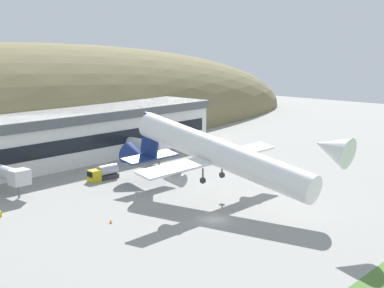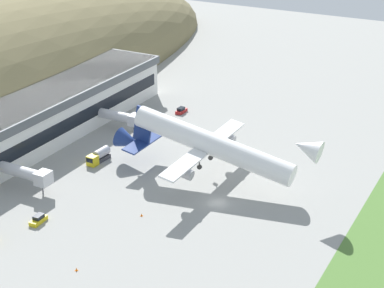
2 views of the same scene
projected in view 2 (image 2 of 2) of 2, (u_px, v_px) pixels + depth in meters
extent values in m
plane|color=gray|center=(218.00, 203.00, 135.68)|extent=(367.69, 367.69, 0.00)
cube|color=white|center=(28.00, 123.00, 160.45)|extent=(97.23, 16.90, 12.16)
cube|color=#565B60|center=(26.00, 105.00, 158.42)|extent=(98.43, 18.10, 2.19)
cube|color=black|center=(55.00, 132.00, 157.02)|extent=(93.34, 0.16, 3.40)
cylinder|color=silver|center=(22.00, 172.00, 140.09)|extent=(2.60, 12.03, 2.60)
cube|color=silver|center=(43.00, 178.00, 137.48)|extent=(3.38, 2.86, 2.86)
cylinder|color=slate|center=(42.00, 186.00, 138.51)|extent=(0.36, 0.36, 4.00)
cylinder|color=silver|center=(118.00, 116.00, 170.46)|extent=(2.60, 11.13, 2.60)
cube|color=silver|center=(135.00, 120.00, 168.05)|extent=(3.38, 2.86, 2.86)
cylinder|color=slate|center=(134.00, 127.00, 169.08)|extent=(0.36, 0.36, 4.00)
cylinder|color=white|center=(213.00, 145.00, 141.39)|extent=(4.96, 38.51, 11.51)
cone|color=white|center=(307.00, 148.00, 130.53)|extent=(4.86, 6.22, 5.74)
cone|color=navy|center=(130.00, 142.00, 152.50)|extent=(4.86, 7.20, 5.91)
cube|color=navy|center=(143.00, 125.00, 148.76)|extent=(0.50, 5.90, 9.33)
cube|color=navy|center=(143.00, 142.00, 150.65)|extent=(12.90, 3.48, 0.96)
cube|color=white|center=(205.00, 148.00, 142.70)|extent=(34.90, 3.62, 1.07)
cylinder|color=#9E9EA3|center=(185.00, 173.00, 134.64)|extent=(2.30, 3.94, 2.89)
cylinder|color=#9E9EA3|center=(227.00, 138.00, 151.48)|extent=(2.30, 3.94, 2.89)
cylinder|color=#2D2D2D|center=(199.00, 163.00, 141.51)|extent=(0.28, 0.28, 2.20)
cylinder|color=#2D2D2D|center=(199.00, 167.00, 141.96)|extent=(0.45, 1.10, 1.10)
cylinder|color=#2D2D2D|center=(211.00, 153.00, 145.90)|extent=(0.28, 0.28, 2.20)
cylinder|color=#2D2D2D|center=(211.00, 158.00, 146.35)|extent=(0.45, 1.10, 1.10)
cylinder|color=#2D2D2D|center=(268.00, 160.00, 136.05)|extent=(0.22, 0.22, 1.98)
cylinder|color=#2D2D2D|center=(268.00, 165.00, 136.46)|extent=(0.30, 0.82, 0.82)
cube|color=gold|center=(38.00, 221.00, 128.15)|extent=(4.07, 1.89, 0.92)
cube|color=black|center=(39.00, 217.00, 127.98)|extent=(2.26, 1.55, 0.75)
cube|color=#B21E1E|center=(181.00, 111.00, 183.65)|extent=(4.13, 1.90, 0.90)
cube|color=black|center=(181.00, 109.00, 183.15)|extent=(2.28, 1.58, 0.74)
cube|color=gold|center=(93.00, 161.00, 151.88)|extent=(2.28, 2.36, 2.44)
cube|color=black|center=(89.00, 161.00, 150.83)|extent=(0.17, 1.92, 1.07)
cube|color=#38383D|center=(102.00, 158.00, 154.85)|extent=(4.72, 2.25, 0.90)
cylinder|color=#B7B7BC|center=(101.00, 153.00, 154.23)|extent=(4.49, 2.36, 2.14)
cube|color=orange|center=(142.00, 216.00, 130.72)|extent=(0.52, 0.52, 0.03)
cone|color=orange|center=(142.00, 215.00, 130.60)|extent=(0.40, 0.40, 0.55)
cube|color=orange|center=(77.00, 270.00, 113.42)|extent=(0.52, 0.52, 0.03)
cone|color=orange|center=(76.00, 269.00, 113.30)|extent=(0.40, 0.40, 0.55)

